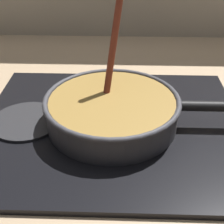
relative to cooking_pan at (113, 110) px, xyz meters
name	(u,v)px	position (x,y,z in m)	size (l,w,h in m)	color
ground	(61,207)	(-0.08, -0.20, -0.07)	(2.40, 1.60, 0.04)	#9E8466
hob_plate	(112,126)	(0.00, 0.00, -0.04)	(0.56, 0.48, 0.01)	black
burner_ring	(112,122)	(0.00, 0.00, -0.03)	(0.20, 0.20, 0.01)	#592D0C
spare_burner	(26,121)	(-0.19, 0.00, -0.03)	(0.15, 0.15, 0.01)	#262628
cooking_pan	(113,110)	(0.00, 0.00, 0.00)	(0.40, 0.28, 0.30)	#38383D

